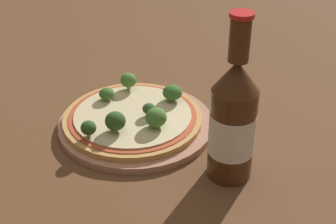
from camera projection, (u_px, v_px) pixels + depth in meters
name	position (u px, v px, depth m)	size (l,w,h in m)	color
ground_plane	(139.00, 122.00, 0.82)	(3.00, 3.00, 0.00)	brown
plate	(136.00, 124.00, 0.81)	(0.27, 0.27, 0.01)	tan
pizza	(133.00, 117.00, 0.80)	(0.24, 0.24, 0.01)	tan
broccoli_floret_0	(147.00, 110.00, 0.78)	(0.02, 0.02, 0.02)	#89A866
broccoli_floret_1	(128.00, 80.00, 0.86)	(0.03, 0.03, 0.03)	#89A866
broccoli_floret_2	(107.00, 94.00, 0.83)	(0.03, 0.03, 0.02)	#89A866
broccoli_floret_3	(115.00, 121.00, 0.74)	(0.03, 0.03, 0.03)	#89A866
broccoli_floret_4	(156.00, 117.00, 0.75)	(0.04, 0.04, 0.03)	#89A866
broccoli_floret_5	(172.00, 92.00, 0.83)	(0.03, 0.03, 0.03)	#89A866
broccoli_floret_6	(88.00, 128.00, 0.73)	(0.02, 0.02, 0.03)	#89A866
beer_bottle	(233.00, 121.00, 0.65)	(0.07, 0.07, 0.25)	#472814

